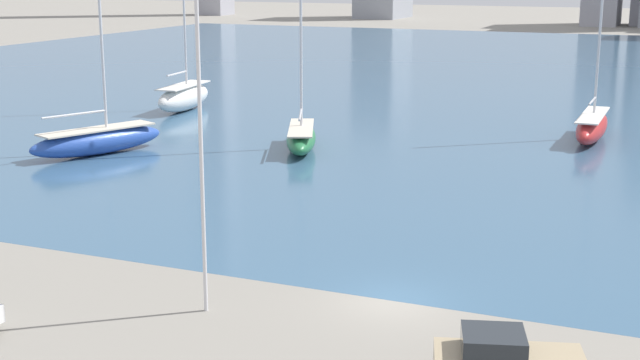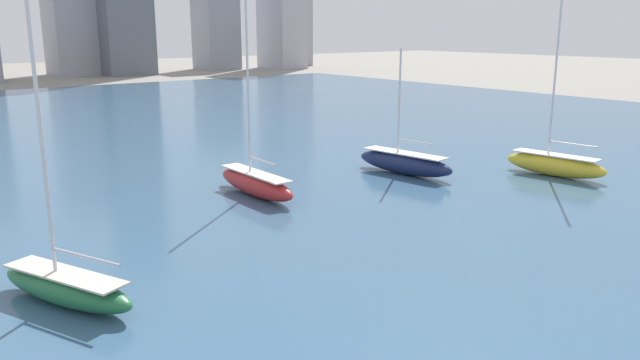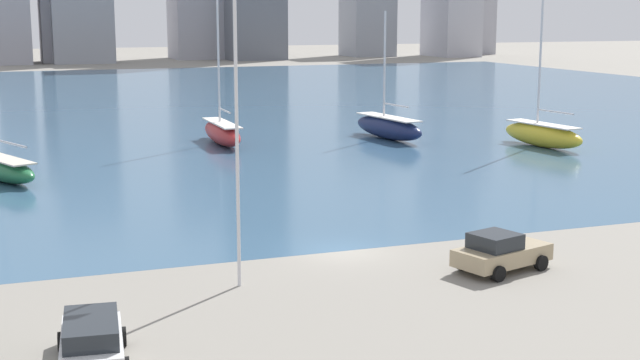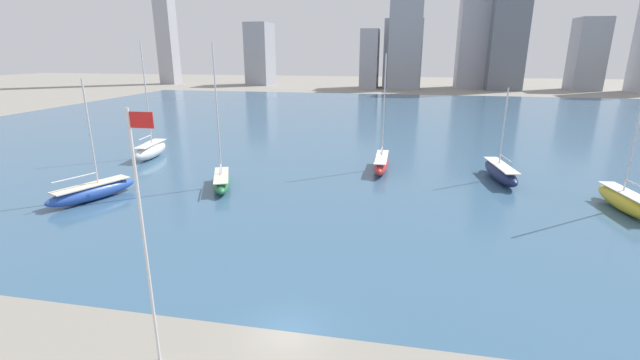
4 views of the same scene
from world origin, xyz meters
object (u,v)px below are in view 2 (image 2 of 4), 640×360
sailboat_green (66,285)px  sailboat_red (255,183)px  sailboat_navy (404,163)px  sailboat_yellow (555,164)px

sailboat_green → sailboat_red: size_ratio=1.08×
sailboat_navy → sailboat_yellow: (9.98, -8.65, 0.06)m
sailboat_navy → sailboat_red: size_ratio=0.74×
sailboat_navy → sailboat_red: bearing=165.0°
sailboat_yellow → sailboat_red: sailboat_yellow is taller
sailboat_yellow → sailboat_green: 42.01m
sailboat_green → sailboat_navy: bearing=-6.3°
sailboat_green → sailboat_red: bearing=10.0°
sailboat_green → sailboat_red: 20.82m
sailboat_green → sailboat_red: sailboat_green is taller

